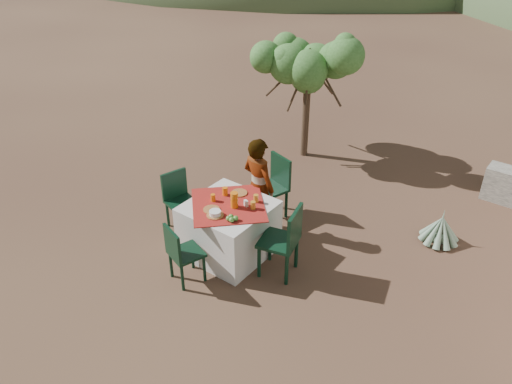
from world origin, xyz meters
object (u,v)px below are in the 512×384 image
chair_near (181,252)px  juice_pitcher (234,200)px  chair_right (285,239)px  person (258,186)px  agave (440,229)px  table (229,229)px  shrub_tree (313,71)px  chair_left (179,197)px  chair_far (274,184)px

chair_near → juice_pitcher: juice_pitcher is taller
chair_right → person: (-0.85, 0.58, 0.18)m
agave → juice_pitcher: (-2.09, -1.94, 0.67)m
chair_near → chair_right: chair_right is taller
table → agave: bearing=41.5°
person → agave: size_ratio=2.45×
person → shrub_tree: 2.73m
person → agave: bearing=-141.8°
table → juice_pitcher: size_ratio=6.07×
person → agave: person is taller
chair_left → juice_pitcher: 1.15m
agave → juice_pitcher: size_ratio=2.76×
chair_right → chair_near: bearing=-60.6°
table → shrub_tree: 3.44m
table → chair_near: chair_near is taller
chair_near → chair_right: size_ratio=0.83×
chair_left → shrub_tree: (0.28, 3.09, 1.12)m
table → chair_far: chair_far is taller
chair_left → agave: size_ratio=1.44×
juice_pitcher → chair_near: bearing=-103.0°
chair_far → chair_right: size_ratio=0.96×
chair_right → person: person is taller
table → chair_left: bearing=176.9°
shrub_tree → chair_far: bearing=-72.5°
chair_far → table: bearing=-70.1°
chair_near → shrub_tree: shrub_tree is taller
shrub_tree → chair_near: bearing=-81.2°
chair_right → shrub_tree: shrub_tree is taller
chair_right → agave: 2.34m
shrub_tree → juice_pitcher: (0.80, -3.14, -0.72)m
chair_near → shrub_tree: 4.16m
chair_near → shrub_tree: bearing=-63.2°
chair_far → person: bearing=-66.0°
chair_left → agave: (3.17, 1.89, -0.28)m
chair_near → agave: (2.28, 2.76, -0.26)m
chair_left → shrub_tree: size_ratio=0.42×
chair_far → shrub_tree: (-0.64, 2.02, 1.07)m
chair_far → juice_pitcher: size_ratio=4.42×
table → chair_right: chair_right is taller
chair_left → chair_far: bearing=-25.2°
chair_left → chair_right: size_ratio=0.87×
chair_far → agave: chair_far is taller
shrub_tree → juice_pitcher: size_ratio=9.40×
person → agave: 2.60m
agave → chair_right: bearing=-125.7°
shrub_tree → juice_pitcher: shrub_tree is taller
chair_near → person: person is taller
chair_far → shrub_tree: bearing=124.5°
chair_near → shrub_tree: (-0.61, 3.96, 1.14)m
chair_left → shrub_tree: bearing=10.4°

